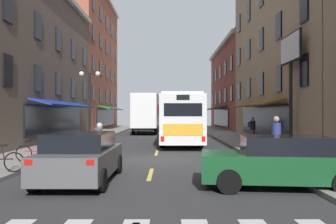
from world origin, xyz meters
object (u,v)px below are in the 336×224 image
(transit_bus, at_px, (179,118))
(pedestrian_mid, at_px, (275,138))
(street_lamp_twin, at_px, (89,103))
(billboard_sign, at_px, (290,62))
(sedan_mid, at_px, (279,162))
(sedan_far, at_px, (152,124))
(motorcycle_rider, at_px, (99,144))
(sedan_near, at_px, (80,157))
(pedestrian_near, at_px, (252,129))
(box_truck, at_px, (145,114))
(bicycle_near, at_px, (36,153))

(transit_bus, distance_m, pedestrian_mid, 11.14)
(pedestrian_mid, distance_m, street_lamp_twin, 13.84)
(billboard_sign, xyz_separation_m, transit_bus, (-5.62, 6.14, -3.06))
(sedan_mid, height_order, street_lamp_twin, street_lamp_twin)
(sedan_far, height_order, motorcycle_rider, motorcycle_rider)
(billboard_sign, relative_size, sedan_near, 1.40)
(sedan_mid, distance_m, pedestrian_near, 14.65)
(street_lamp_twin, bearing_deg, pedestrian_mid, -45.40)
(sedan_near, xyz_separation_m, sedan_far, (0.61, 35.68, -0.07))
(box_truck, bearing_deg, motorcycle_rider, -92.34)
(transit_bus, bearing_deg, street_lamp_twin, -172.76)
(pedestrian_mid, bearing_deg, bicycle_near, 121.66)
(billboard_sign, relative_size, bicycle_near, 3.56)
(bicycle_near, xyz_separation_m, pedestrian_mid, (9.53, 0.08, 0.58))
(sedan_mid, bearing_deg, pedestrian_mid, 74.22)
(bicycle_near, distance_m, pedestrian_near, 14.95)
(transit_bus, bearing_deg, sedan_far, 97.47)
(sedan_mid, height_order, pedestrian_mid, pedestrian_mid)
(transit_bus, distance_m, sedan_mid, 15.11)
(billboard_sign, height_order, sedan_near, billboard_sign)
(box_truck, relative_size, sedan_near, 1.80)
(pedestrian_mid, bearing_deg, sedan_near, 147.50)
(transit_bus, distance_m, street_lamp_twin, 6.29)
(billboard_sign, xyz_separation_m, sedan_mid, (-3.35, -8.77, -4.05))
(street_lamp_twin, bearing_deg, pedestrian_near, 1.38)
(motorcycle_rider, bearing_deg, sedan_far, 88.11)
(transit_bus, height_order, sedan_far, transit_bus)
(pedestrian_near, bearing_deg, sedan_far, -161.20)
(transit_bus, height_order, sedan_near, transit_bus)
(box_truck, distance_m, pedestrian_near, 14.18)
(billboard_sign, distance_m, bicycle_near, 13.20)
(sedan_near, height_order, motorcycle_rider, motorcycle_rider)
(motorcycle_rider, bearing_deg, bicycle_near, -144.66)
(billboard_sign, bearing_deg, sedan_mid, -110.90)
(box_truck, xyz_separation_m, street_lamp_twin, (-3.12, -11.94, 0.77))
(sedan_mid, bearing_deg, pedestrian_near, 79.43)
(bicycle_near, height_order, pedestrian_mid, pedestrian_mid)
(billboard_sign, bearing_deg, pedestrian_mid, -115.61)
(sedan_near, bearing_deg, billboard_sign, 40.90)
(sedan_near, distance_m, sedan_far, 35.68)
(motorcycle_rider, relative_size, pedestrian_near, 1.23)
(box_truck, distance_m, sedan_mid, 26.64)
(sedan_mid, distance_m, street_lamp_twin, 16.57)
(billboard_sign, distance_m, sedan_far, 29.37)
(sedan_far, bearing_deg, bicycle_near, -95.64)
(bicycle_near, bearing_deg, sedan_mid, -27.21)
(billboard_sign, distance_m, street_lamp_twin, 13.08)
(motorcycle_rider, bearing_deg, sedan_mid, -43.48)
(sedan_far, xyz_separation_m, street_lamp_twin, (-3.30, -22.46, 2.11))
(sedan_mid, height_order, sedan_far, sedan_mid)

